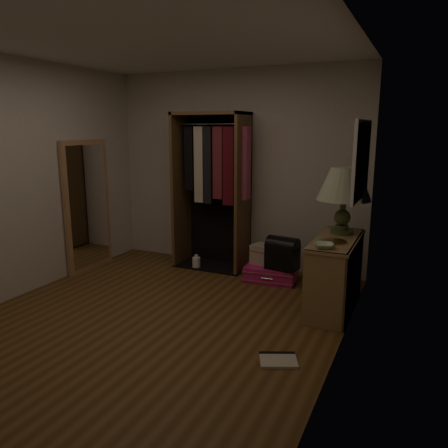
{
  "coord_description": "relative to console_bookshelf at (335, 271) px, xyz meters",
  "views": [
    {
      "loc": [
        2.29,
        -3.38,
        1.85
      ],
      "look_at": [
        0.3,
        0.95,
        0.8
      ],
      "focal_mm": 35.0,
      "sensor_mm": 36.0,
      "label": 1
    }
  ],
  "objects": [
    {
      "name": "black_bag",
      "position": [
        -0.71,
        0.43,
        0.0
      ],
      "size": [
        0.4,
        0.29,
        0.4
      ],
      "rotation": [
        0.0,
        0.0,
        -0.15
      ],
      "color": "black",
      "rests_on": "pink_suitcase"
    },
    {
      "name": "white_jug",
      "position": [
        -1.93,
        0.53,
        -0.31
      ],
      "size": [
        0.13,
        0.13,
        0.19
      ],
      "rotation": [
        0.0,
        0.0,
        -0.25
      ],
      "color": "white",
      "rests_on": "ground"
    },
    {
      "name": "floor_mirror",
      "position": [
        -3.24,
        -0.04,
        0.45
      ],
      "size": [
        0.06,
        0.8,
        1.7
      ],
      "color": "#AA7A52",
      "rests_on": "ground"
    },
    {
      "name": "train_case",
      "position": [
        -0.95,
        0.54,
        -0.08
      ],
      "size": [
        0.4,
        0.32,
        0.26
      ],
      "rotation": [
        0.0,
        0.0,
        -0.25
      ],
      "color": "tan",
      "rests_on": "pink_suitcase"
    },
    {
      "name": "open_wardrobe",
      "position": [
        -1.74,
        0.73,
        0.82
      ],
      "size": [
        1.01,
        0.5,
        2.05
      ],
      "color": "brown",
      "rests_on": "ground"
    },
    {
      "name": "console_bookshelf",
      "position": [
        0.0,
        0.0,
        0.0
      ],
      "size": [
        0.42,
        1.12,
        0.75
      ],
      "color": "olive",
      "rests_on": "ground"
    },
    {
      "name": "table_lamp",
      "position": [
        0.0,
        0.21,
        0.87
      ],
      "size": [
        0.64,
        0.64,
        0.7
      ],
      "rotation": [
        0.0,
        0.0,
        -0.15
      ],
      "color": "#3A4C25",
      "rests_on": "console_bookshelf"
    },
    {
      "name": "ceramic_bowl",
      "position": [
        -0.05,
        -0.44,
        0.38
      ],
      "size": [
        0.23,
        0.23,
        0.05
      ],
      "primitive_type": "imported",
      "rotation": [
        0.0,
        0.0,
        0.28
      ],
      "color": "#B6D9B5",
      "rests_on": "console_bookshelf"
    },
    {
      "name": "ground",
      "position": [
        -1.54,
        -1.04,
        -0.4
      ],
      "size": [
        4.0,
        4.0,
        0.0
      ],
      "primitive_type": "plane",
      "color": "#553718",
      "rests_on": "ground"
    },
    {
      "name": "brass_tray",
      "position": [
        0.0,
        -0.19,
        0.36
      ],
      "size": [
        0.32,
        0.32,
        0.01
      ],
      "rotation": [
        0.0,
        0.0,
        0.33
      ],
      "color": "#A77840",
      "rests_on": "console_bookshelf"
    },
    {
      "name": "pink_suitcase",
      "position": [
        -0.86,
        0.5,
        -0.3
      ],
      "size": [
        0.67,
        0.51,
        0.19
      ],
      "rotation": [
        0.0,
        0.0,
        0.1
      ],
      "color": "#C61869",
      "rests_on": "ground"
    },
    {
      "name": "floor_book",
      "position": [
        -0.19,
        -1.31,
        -0.38
      ],
      "size": [
        0.37,
        0.34,
        0.03
      ],
      "rotation": [
        0.0,
        0.0,
        0.42
      ],
      "color": "beige",
      "rests_on": "ground"
    },
    {
      "name": "room_walls",
      "position": [
        -1.46,
        -1.0,
        1.1
      ],
      "size": [
        3.52,
        4.02,
        2.6
      ],
      "color": "beige",
      "rests_on": "ground"
    }
  ]
}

